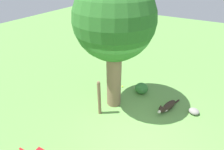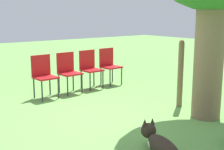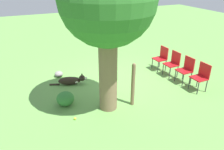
{
  "view_description": "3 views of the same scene",
  "coord_description": "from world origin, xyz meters",
  "px_view_note": "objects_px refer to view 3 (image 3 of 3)",
  "views": [
    {
      "loc": [
        -3.44,
        -1.27,
        4.19
      ],
      "look_at": [
        0.89,
        1.28,
        1.09
      ],
      "focal_mm": 28.0,
      "sensor_mm": 36.0,
      "label": 1
    },
    {
      "loc": [
        3.87,
        -3.34,
        1.77
      ],
      "look_at": [
        -0.94,
        0.44,
        0.56
      ],
      "focal_mm": 50.0,
      "sensor_mm": 36.0,
      "label": 2
    },
    {
      "loc": [
        2.81,
        5.97,
        3.51
      ],
      "look_at": [
        0.69,
        1.15,
        1.0
      ],
      "focal_mm": 35.0,
      "sensor_mm": 36.0,
      "label": 3
    }
  ],
  "objects_px": {
    "oak_tree": "(107,1)",
    "fence_post": "(133,84)",
    "red_chair_3": "(201,75)",
    "tennis_ball": "(75,119)",
    "red_chair_1": "(173,62)",
    "red_chair_2": "(186,68)",
    "dog": "(72,80)",
    "red_chair_0": "(161,57)"
  },
  "relations": [
    {
      "from": "oak_tree",
      "to": "red_chair_1",
      "type": "height_order",
      "value": "oak_tree"
    },
    {
      "from": "red_chair_3",
      "to": "fence_post",
      "type": "bearing_deg",
      "value": -5.14
    },
    {
      "from": "fence_post",
      "to": "red_chair_1",
      "type": "xyz_separation_m",
      "value": [
        -2.27,
        -1.13,
        -0.13
      ]
    },
    {
      "from": "dog",
      "to": "red_chair_3",
      "type": "bearing_deg",
      "value": -10.19
    },
    {
      "from": "fence_post",
      "to": "red_chair_3",
      "type": "relative_size",
      "value": 1.42
    },
    {
      "from": "oak_tree",
      "to": "red_chair_2",
      "type": "bearing_deg",
      "value": -173.13
    },
    {
      "from": "oak_tree",
      "to": "fence_post",
      "type": "height_order",
      "value": "oak_tree"
    },
    {
      "from": "oak_tree",
      "to": "red_chair_0",
      "type": "relative_size",
      "value": 4.55
    },
    {
      "from": "dog",
      "to": "red_chair_2",
      "type": "height_order",
      "value": "red_chair_2"
    },
    {
      "from": "red_chair_1",
      "to": "red_chair_0",
      "type": "bearing_deg",
      "value": -86.68
    },
    {
      "from": "red_chair_1",
      "to": "tennis_ball",
      "type": "relative_size",
      "value": 13.37
    },
    {
      "from": "dog",
      "to": "red_chair_0",
      "type": "xyz_separation_m",
      "value": [
        -3.51,
        0.14,
        0.37
      ]
    },
    {
      "from": "red_chair_1",
      "to": "tennis_ball",
      "type": "height_order",
      "value": "red_chair_1"
    },
    {
      "from": "red_chair_1",
      "to": "fence_post",
      "type": "bearing_deg",
      "value": 24.38
    },
    {
      "from": "oak_tree",
      "to": "red_chair_0",
      "type": "xyz_separation_m",
      "value": [
        -2.91,
        -1.63,
        -2.37
      ]
    },
    {
      "from": "red_chair_3",
      "to": "tennis_ball",
      "type": "relative_size",
      "value": 13.37
    },
    {
      "from": "red_chair_1",
      "to": "red_chair_2",
      "type": "height_order",
      "value": "same"
    },
    {
      "from": "red_chair_1",
      "to": "tennis_ball",
      "type": "xyz_separation_m",
      "value": [
        3.99,
        1.18,
        -0.49
      ]
    },
    {
      "from": "fence_post",
      "to": "red_chair_1",
      "type": "height_order",
      "value": "fence_post"
    },
    {
      "from": "dog",
      "to": "red_chair_0",
      "type": "bearing_deg",
      "value": 16.36
    },
    {
      "from": "dog",
      "to": "red_chair_2",
      "type": "distance_m",
      "value": 3.9
    },
    {
      "from": "dog",
      "to": "fence_post",
      "type": "relative_size",
      "value": 0.95
    },
    {
      "from": "oak_tree",
      "to": "red_chair_3",
      "type": "relative_size",
      "value": 4.55
    },
    {
      "from": "red_chair_2",
      "to": "tennis_ball",
      "type": "height_order",
      "value": "red_chair_2"
    },
    {
      "from": "dog",
      "to": "fence_post",
      "type": "distance_m",
      "value": 2.35
    },
    {
      "from": "oak_tree",
      "to": "fence_post",
      "type": "distance_m",
      "value": 2.35
    },
    {
      "from": "red_chair_0",
      "to": "tennis_ball",
      "type": "bearing_deg",
      "value": 22.62
    },
    {
      "from": "red_chair_0",
      "to": "red_chair_2",
      "type": "distance_m",
      "value": 1.27
    },
    {
      "from": "oak_tree",
      "to": "fence_post",
      "type": "bearing_deg",
      "value": 168.9
    },
    {
      "from": "oak_tree",
      "to": "fence_post",
      "type": "xyz_separation_m",
      "value": [
        -0.7,
        0.14,
        -2.24
      ]
    },
    {
      "from": "red_chair_1",
      "to": "red_chair_3",
      "type": "distance_m",
      "value": 1.27
    },
    {
      "from": "red_chair_0",
      "to": "red_chair_2",
      "type": "relative_size",
      "value": 1.0
    },
    {
      "from": "red_chair_3",
      "to": "tennis_ball",
      "type": "bearing_deg",
      "value": -3.21
    },
    {
      "from": "oak_tree",
      "to": "fence_post",
      "type": "relative_size",
      "value": 3.19
    },
    {
      "from": "oak_tree",
      "to": "red_chair_2",
      "type": "relative_size",
      "value": 4.55
    },
    {
      "from": "oak_tree",
      "to": "tennis_ball",
      "type": "relative_size",
      "value": 60.79
    },
    {
      "from": "red_chair_3",
      "to": "tennis_ball",
      "type": "xyz_separation_m",
      "value": [
        4.11,
        -0.08,
        -0.49
      ]
    },
    {
      "from": "dog",
      "to": "tennis_ball",
      "type": "xyz_separation_m",
      "value": [
        0.43,
        1.95,
        -0.12
      ]
    },
    {
      "from": "red_chair_0",
      "to": "red_chair_3",
      "type": "xyz_separation_m",
      "value": [
        -0.18,
        1.89,
        0.0
      ]
    },
    {
      "from": "fence_post",
      "to": "red_chair_1",
      "type": "distance_m",
      "value": 2.54
    },
    {
      "from": "red_chair_1",
      "to": "red_chair_2",
      "type": "distance_m",
      "value": 0.63
    },
    {
      "from": "fence_post",
      "to": "red_chair_2",
      "type": "distance_m",
      "value": 2.39
    }
  ]
}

